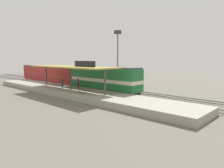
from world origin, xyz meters
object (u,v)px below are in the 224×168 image
(light_mast, at_px, (118,47))
(person_waiting, at_px, (62,82))
(platform_bench, at_px, (82,90))
(person_walking, at_px, (78,82))
(locomotive, at_px, (104,79))
(freight_car, at_px, (111,79))
(passenger_carriage_single, at_px, (49,74))

(light_mast, relative_size, person_waiting, 6.84)
(light_mast, height_order, person_waiting, light_mast)
(platform_bench, height_order, light_mast, light_mast)
(person_walking, bearing_deg, locomotive, -58.36)
(locomotive, bearing_deg, person_walking, 121.64)
(freight_car, height_order, person_waiting, freight_car)
(passenger_carriage_single, distance_m, light_mast, 17.30)
(light_mast, bearing_deg, freight_car, -162.35)
(freight_car, xyz_separation_m, person_walking, (-7.08, 1.24, -0.12))
(freight_car, bearing_deg, light_mast, 17.65)
(platform_bench, relative_size, person_walking, 0.99)
(platform_bench, height_order, passenger_carriage_single, passenger_carriage_single)
(platform_bench, distance_m, freight_car, 11.44)
(freight_car, distance_m, person_waiting, 9.59)
(locomotive, xyz_separation_m, light_mast, (7.80, 3.80, 5.99))
(locomotive, distance_m, person_waiting, 7.44)
(platform_bench, bearing_deg, light_mast, 20.95)
(passenger_carriage_single, relative_size, person_waiting, 11.70)
(passenger_carriage_single, bearing_deg, freight_car, -73.18)
(platform_bench, xyz_separation_m, light_mast, (13.80, 5.28, 7.05))
(platform_bench, bearing_deg, person_walking, 57.37)
(freight_car, xyz_separation_m, light_mast, (3.20, 1.02, 6.43))
(locomotive, bearing_deg, person_waiting, 126.90)
(freight_car, distance_m, light_mast, 7.25)
(freight_car, bearing_deg, platform_bench, -158.07)
(freight_car, height_order, person_walking, freight_car)
(platform_bench, xyz_separation_m, person_waiting, (1.54, 7.42, 0.51))
(person_waiting, height_order, person_walking, same)
(freight_car, relative_size, light_mast, 1.03)
(person_waiting, bearing_deg, person_walking, -44.05)
(locomotive, bearing_deg, platform_bench, -166.13)
(person_waiting, bearing_deg, light_mast, -9.87)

